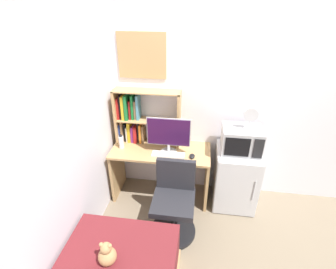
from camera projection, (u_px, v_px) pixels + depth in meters
wall_back at (268, 108)px, 3.06m from camera, size 6.40×0.04×2.60m
wall_left at (40, 173)px, 1.91m from camera, size 0.04×4.40×2.60m
desk at (161, 164)px, 3.33m from camera, size 1.28×0.57×0.76m
hutch_bookshelf at (137, 117)px, 3.25m from camera, size 0.85×0.23×0.73m
monitor at (169, 134)px, 3.04m from camera, size 0.54×0.21×0.48m
keyboard at (168, 155)px, 3.10m from camera, size 0.41×0.13×0.02m
computer_mouse at (192, 156)px, 3.06m from camera, size 0.07×0.11×0.03m
water_bottle at (121, 142)px, 3.22m from camera, size 0.06×0.06×0.19m
mini_fridge at (235, 177)px, 3.26m from camera, size 0.54×0.56×0.83m
microwave at (241, 140)px, 2.99m from camera, size 0.47×0.37×0.31m
desk_fan at (250, 117)px, 2.82m from camera, size 0.16×0.11×0.27m
desk_chair at (174, 204)px, 2.87m from camera, size 0.54×0.54×0.90m
teddy_bear at (107, 254)px, 2.06m from camera, size 0.16×0.16×0.24m
wall_corkboard at (142, 56)px, 2.94m from camera, size 0.59×0.02×0.54m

